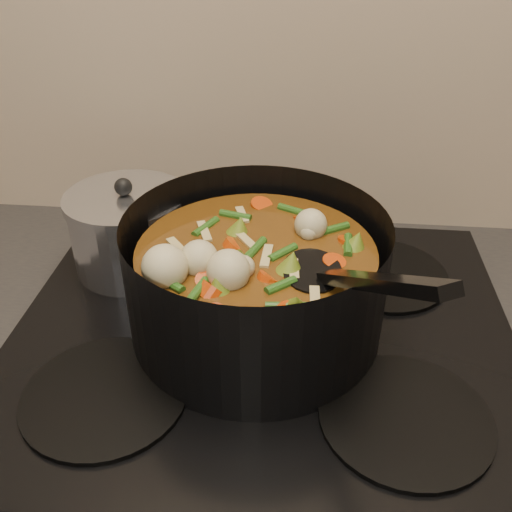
{
  "coord_description": "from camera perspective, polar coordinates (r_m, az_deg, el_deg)",
  "views": [
    {
      "loc": [
        0.05,
        1.38,
        1.4
      ],
      "look_at": [
        -0.01,
        1.93,
        1.04
      ],
      "focal_mm": 40.0,
      "sensor_mm": 36.0,
      "label": 1
    }
  ],
  "objects": [
    {
      "name": "saucepan",
      "position": [
        0.82,
        -12.54,
        2.51
      ],
      "size": [
        0.17,
        0.17,
        0.14
      ],
      "rotation": [
        0.0,
        0.0,
        0.03
      ],
      "color": "silver",
      "rests_on": "stovetop"
    },
    {
      "name": "stovetop",
      "position": [
        0.72,
        0.67,
        -7.75
      ],
      "size": [
        0.62,
        0.54,
        0.03
      ],
      "color": "black",
      "rests_on": "counter"
    },
    {
      "name": "stockpot",
      "position": [
        0.68,
        0.04,
        -2.56
      ],
      "size": [
        0.38,
        0.4,
        0.23
      ],
      "rotation": [
        0.0,
        0.0,
        0.29
      ],
      "color": "black",
      "rests_on": "stovetop"
    }
  ]
}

